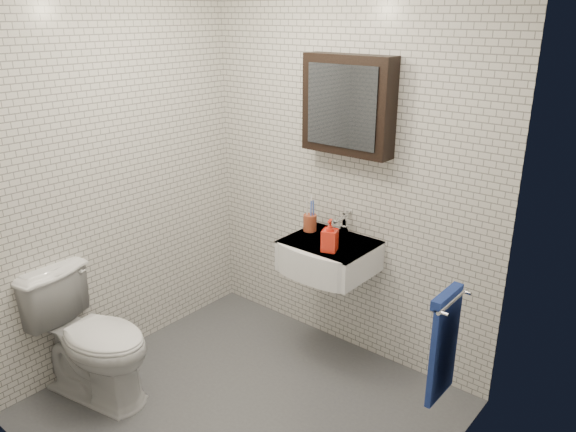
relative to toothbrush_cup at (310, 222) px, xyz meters
The scene contains 9 objects.
ground 1.25m from the toothbrush_cup, 78.96° to the right, with size 2.20×2.00×0.01m, color #494C51.
room_shell 1.02m from the toothbrush_cup, 78.96° to the right, with size 2.22×2.02×2.51m.
washbasin 0.29m from the toothbrush_cup, 27.29° to the right, with size 0.55×0.50×0.20m.
faucet 0.23m from the toothbrush_cup, 21.75° to the left, with size 0.06×0.20×0.15m.
mirror_cabinet 0.82m from the toothbrush_cup, 20.87° to the left, with size 0.60×0.15×0.60m.
towel_rail 1.32m from the toothbrush_cup, 22.25° to the right, with size 0.09×0.30×0.58m.
toothbrush_cup is the anchor object (origin of this frame).
soap_bottle 0.36m from the toothbrush_cup, 32.69° to the right, with size 0.09×0.09×0.20m, color #DF4B17.
toilet 1.54m from the toothbrush_cup, 115.87° to the right, with size 0.45×0.79×0.80m, color white.
Camera 1 is at (1.96, -1.95, 2.24)m, focal length 35.00 mm.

